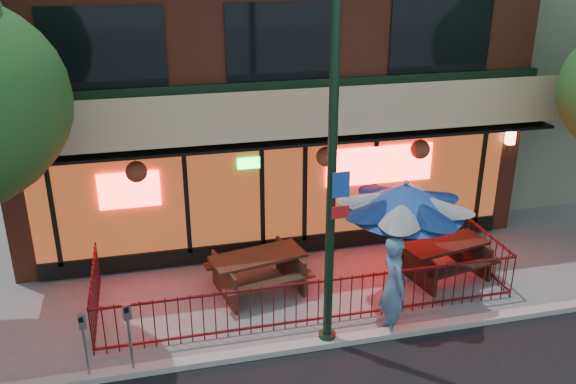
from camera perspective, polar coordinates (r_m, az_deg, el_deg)
The scene contains 12 objects.
ground at distance 12.03m, azimuth 3.09°, elevation -12.73°, with size 80.00×80.00×0.00m, color gray.
curb at distance 11.61m, azimuth 3.81°, elevation -13.85°, with size 80.00×0.25×0.12m, color #999993.
restaurant_building at distance 17.02m, azimuth -3.57°, elevation 12.82°, with size 12.96×9.49×8.05m.
neighbor_building at distance 21.23m, azimuth 21.27°, elevation 10.17°, with size 6.00×7.00×6.00m, color slate.
patio_fence at distance 12.09m, azimuth 2.47°, elevation -8.96°, with size 8.44×2.62×1.00m.
street_light at distance 10.20m, azimuth 4.10°, elevation 0.66°, with size 0.43×0.32×7.00m.
picnic_table_left at distance 12.98m, azimuth -2.81°, elevation -7.04°, with size 2.22×1.87×0.84m.
picnic_table_right at distance 13.95m, azimuth 14.42°, elevation -5.65°, with size 2.15×1.81×0.81m.
patio_umbrella at distance 12.12m, azimuth 10.88°, elevation -0.60°, with size 2.33×2.33×2.66m.
pedestrian at distance 11.60m, azimuth 9.85°, elevation -8.62°, with size 0.73×0.48×2.00m, color teal.
parking_meter_near at distance 10.75m, azimuth -14.70°, elevation -12.15°, with size 0.15×0.14×1.39m.
parking_meter_far at distance 10.85m, azimuth -18.57°, elevation -12.66°, with size 0.14×0.13×1.31m.
Camera 1 is at (-2.92, -9.43, 6.88)m, focal length 38.00 mm.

